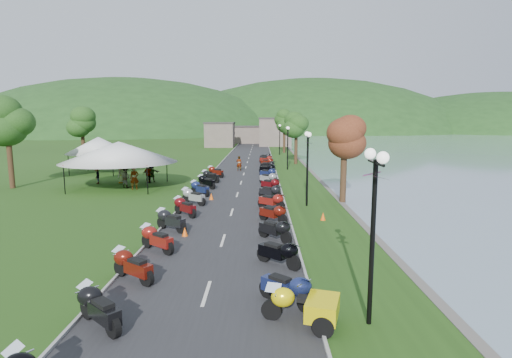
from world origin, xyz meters
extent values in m
cube|color=#2C2C2E|center=(0.00, 40.00, 0.01)|extent=(7.00, 120.00, 0.02)
cube|color=#75665B|center=(-2.00, 85.00, 2.50)|extent=(18.00, 16.00, 5.00)
imported|color=slate|center=(-8.79, 24.25, 0.00)|extent=(0.87, 0.76, 1.97)
imported|color=slate|center=(-9.91, 25.27, 0.00)|extent=(0.96, 0.76, 1.73)
imported|color=slate|center=(-13.25, 27.36, 0.00)|extent=(0.73, 1.13, 1.62)
cone|color=#F2590C|center=(-2.00, 10.71, 0.24)|extent=(0.31, 0.31, 0.48)
camera|label=1|loc=(1.84, -8.82, 5.87)|focal=28.00mm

